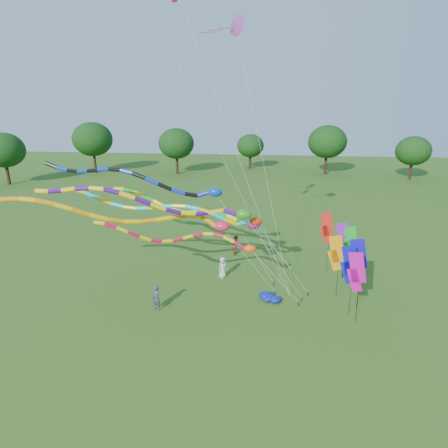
# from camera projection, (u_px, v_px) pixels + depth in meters

# --- Properties ---
(ground) EXTENTS (160.00, 160.00, 0.00)m
(ground) POSITION_uv_depth(u_px,v_px,m) (248.00, 332.00, 21.14)
(ground) COLOR #295315
(ground) RESTS_ON ground
(tree_ring) EXTENTS (117.75, 123.03, 9.57)m
(tree_ring) POSITION_uv_depth(u_px,v_px,m) (301.00, 237.00, 19.91)
(tree_ring) COLOR #382314
(tree_ring) RESTS_ON ground
(tube_kite_red) EXTENTS (12.02, 1.91, 6.31)m
(tube_kite_red) POSITION_uv_depth(u_px,v_px,m) (194.00, 240.00, 22.63)
(tube_kite_red) COLOR black
(tube_kite_red) RESTS_ON ground
(tube_kite_orange) EXTENTS (16.20, 4.13, 7.94)m
(tube_kite_orange) POSITION_uv_depth(u_px,v_px,m) (140.00, 217.00, 22.62)
(tube_kite_orange) COLOR black
(tube_kite_orange) RESTS_ON ground
(tube_kite_purple) EXTENTS (15.86, 2.33, 8.42)m
(tube_kite_purple) POSITION_uv_depth(u_px,v_px,m) (167.00, 205.00, 22.18)
(tube_kite_purple) COLOR black
(tube_kite_purple) RESTS_ON ground
(tube_kite_blue) EXTENTS (16.16, 1.43, 8.95)m
(tube_kite_blue) POSITION_uv_depth(u_px,v_px,m) (149.00, 181.00, 25.36)
(tube_kite_blue) COLOR black
(tube_kite_blue) RESTS_ON ground
(tube_kite_cyan) EXTENTS (14.82, 1.54, 7.90)m
(tube_kite_cyan) POSITION_uv_depth(u_px,v_px,m) (186.00, 211.00, 23.30)
(tube_kite_cyan) COLOR black
(tube_kite_cyan) RESTS_ON ground
(tube_kite_green) EXTENTS (14.35, 2.46, 6.44)m
(tube_kite_green) POSITION_uv_depth(u_px,v_px,m) (201.00, 212.00, 29.28)
(tube_kite_green) COLOR black
(tube_kite_green) RESTS_ON ground
(delta_kite_high_c) EXTENTS (6.18, 3.77, 17.69)m
(delta_kite_high_c) POSITION_uv_depth(u_px,v_px,m) (236.00, 25.00, 22.67)
(delta_kite_high_c) COLOR black
(delta_kite_high_c) RESTS_ON ground
(banner_pole_magenta_a) EXTENTS (1.10, 0.52, 4.41)m
(banner_pole_magenta_a) POSITION_uv_depth(u_px,v_px,m) (356.00, 272.00, 21.32)
(banner_pole_magenta_a) COLOR black
(banner_pole_magenta_a) RESTS_ON ground
(banner_pole_red) EXTENTS (1.14, 0.36, 4.92)m
(banner_pole_red) POSITION_uv_depth(u_px,v_px,m) (327.00, 228.00, 27.41)
(banner_pole_red) COLOR black
(banner_pole_red) RESTS_ON ground
(banner_pole_blue_b) EXTENTS (1.10, 0.52, 4.68)m
(banner_pole_blue_b) POSITION_uv_depth(u_px,v_px,m) (358.00, 258.00, 22.63)
(banner_pole_blue_b) COLOR black
(banner_pole_blue_b) RESTS_ON ground
(banner_pole_orange) EXTENTS (1.16, 0.18, 4.40)m
(banner_pole_orange) POSITION_uv_depth(u_px,v_px,m) (336.00, 253.00, 24.08)
(banner_pole_orange) COLOR black
(banner_pole_orange) RESTS_ON ground
(banner_pole_violet) EXTENTS (1.15, 0.33, 4.28)m
(banner_pole_violet) POSITION_uv_depth(u_px,v_px,m) (343.00, 239.00, 26.92)
(banner_pole_violet) COLOR black
(banner_pole_violet) RESTS_ON ground
(banner_pole_blue_a) EXTENTS (1.15, 0.32, 4.52)m
(banner_pole_blue_a) POSITION_uv_depth(u_px,v_px,m) (350.00, 265.00, 22.01)
(banner_pole_blue_a) COLOR black
(banner_pole_blue_a) RESTS_ON ground
(banner_pole_green) EXTENTS (1.16, 0.27, 4.36)m
(banner_pole_green) POSITION_uv_depth(u_px,v_px,m) (350.00, 243.00, 25.96)
(banner_pole_green) COLOR black
(banner_pole_green) RESTS_ON ground
(blue_nylon_heap) EXTENTS (1.51, 1.79, 0.49)m
(blue_nylon_heap) POSITION_uv_depth(u_px,v_px,m) (269.00, 295.00, 24.81)
(blue_nylon_heap) COLOR #0C1D9E
(blue_nylon_heap) RESTS_ON ground
(person_a) EXTENTS (0.89, 0.92, 1.60)m
(person_a) POSITION_uv_depth(u_px,v_px,m) (223.00, 267.00, 27.63)
(person_a) COLOR beige
(person_a) RESTS_ON ground
(person_b) EXTENTS (0.73, 0.68, 1.67)m
(person_b) POSITION_uv_depth(u_px,v_px,m) (156.00, 298.00, 23.16)
(person_b) COLOR #394250
(person_b) RESTS_ON ground
(person_c) EXTENTS (0.67, 0.85, 1.70)m
(person_c) POSITION_uv_depth(u_px,v_px,m) (236.00, 245.00, 31.99)
(person_c) COLOR brown
(person_c) RESTS_ON ground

